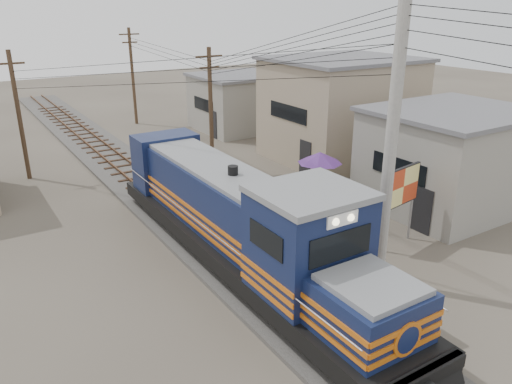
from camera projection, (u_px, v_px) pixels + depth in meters
ground at (289, 304)px, 16.30m from camera, size 120.00×120.00×0.00m
ballast at (168, 204)px, 24.18m from camera, size 3.60×70.00×0.16m
track at (168, 201)px, 24.12m from camera, size 1.15×70.00×0.12m
locomotive at (242, 223)px, 18.00m from camera, size 3.08×16.78×4.16m
utility_pole_main at (391, 145)px, 15.88m from camera, size 0.40×0.40×10.00m
wooden_pole_mid at (211, 107)px, 28.32m from camera, size 1.60×0.24×7.00m
wooden_pole_far at (133, 75)px, 39.46m from camera, size 1.60×0.24×7.50m
wooden_pole_left at (19, 114)px, 26.75m from camera, size 1.60×0.24×7.00m
power_lines at (168, 47)px, 20.27m from camera, size 9.65×19.00×3.30m
shophouse_front at (450, 158)px, 23.57m from camera, size 7.35×6.30×4.70m
shophouse_mid at (341, 109)px, 30.92m from camera, size 8.40×7.35×6.20m
shophouse_back at (239, 102)px, 38.44m from camera, size 6.30×6.30×4.20m
billboard at (402, 188)px, 19.45m from camera, size 2.14×0.50×3.33m
market_umbrella at (320, 158)px, 24.39m from camera, size 2.26×2.26×2.43m
vendor at (313, 190)px, 23.98m from camera, size 0.72×0.63×1.66m
plant_nursery at (310, 213)px, 22.29m from camera, size 3.13×3.06×1.12m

